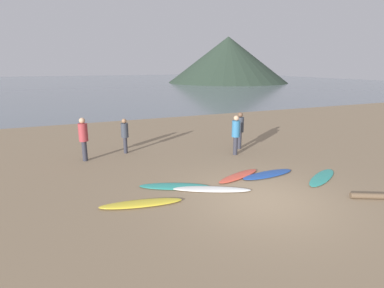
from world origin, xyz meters
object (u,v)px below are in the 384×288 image
object	(u,v)px
surfboard_1	(175,186)
person_1	(125,133)
surfboard_3	(239,176)
surfboard_5	(322,177)
surfboard_0	(141,203)
surfboard_2	(211,189)
person_0	(83,136)
person_3	(240,127)
person_2	(236,132)
surfboard_4	(268,174)

from	to	relation	value
surfboard_1	person_1	xyz separation A→B (m)	(-0.59, 4.63, 0.88)
surfboard_1	surfboard_3	size ratio (longest dim) A/B	1.12
surfboard_5	surfboard_0	bearing A→B (deg)	147.49
surfboard_2	person_0	bearing A→B (deg)	151.13
person_0	person_3	bearing A→B (deg)	-88.76
surfboard_1	surfboard_0	bearing A→B (deg)	-122.01
surfboard_3	person_0	world-z (taller)	person_0
surfboard_3	surfboard_5	bearing A→B (deg)	-46.15
surfboard_1	person_2	xyz separation A→B (m)	(3.75, 2.47, 0.99)
person_1	person_3	size ratio (longest dim) A/B	0.91
person_2	surfboard_4	bearing A→B (deg)	15.98
surfboard_3	surfboard_4	xyz separation A→B (m)	(1.04, -0.27, -0.00)
surfboard_3	person_1	bearing A→B (deg)	102.24
surfboard_0	person_1	xyz separation A→B (m)	(0.72, 5.49, 0.87)
surfboard_3	surfboard_0	bearing A→B (deg)	172.29
surfboard_5	person_2	bearing A→B (deg)	79.53
surfboard_5	person_2	world-z (taller)	person_2
surfboard_2	surfboard_3	bearing A→B (deg)	52.00
surfboard_1	surfboard_4	bearing A→B (deg)	20.15
person_1	person_3	distance (m)	5.24
surfboard_3	person_3	bearing A→B (deg)	37.48
person_2	surfboard_1	bearing A→B (deg)	-34.03
surfboard_0	surfboard_1	bearing A→B (deg)	43.33
surfboard_2	surfboard_4	world-z (taller)	surfboard_4
person_0	surfboard_2	bearing A→B (deg)	-137.36
surfboard_2	surfboard_1	bearing A→B (deg)	170.58
person_0	surfboard_5	bearing A→B (deg)	-118.05
surfboard_1	surfboard_5	bearing A→B (deg)	10.63
person_1	surfboard_2	bearing A→B (deg)	60.66
surfboard_0	surfboard_3	xyz separation A→B (m)	(3.70, 0.83, -0.00)
surfboard_2	person_0	xyz separation A→B (m)	(-3.30, 4.85, 1.01)
surfboard_2	person_1	bearing A→B (deg)	133.00
surfboard_2	surfboard_4	size ratio (longest dim) A/B	1.17
surfboard_2	person_3	bearing A→B (deg)	75.46
surfboard_3	person_2	distance (m)	3.00
surfboard_0	surfboard_3	bearing A→B (deg)	22.98
surfboard_5	person_2	xyz separation A→B (m)	(-1.23, 3.74, 0.99)
surfboard_2	person_2	world-z (taller)	person_2
surfboard_3	person_3	distance (m)	4.03
surfboard_1	person_2	world-z (taller)	person_2
surfboard_3	person_0	bearing A→B (deg)	118.24
surfboard_3	surfboard_5	size ratio (longest dim) A/B	0.93
surfboard_4	surfboard_1	bearing A→B (deg)	170.60
surfboard_1	surfboard_3	world-z (taller)	surfboard_3
surfboard_2	person_2	distance (m)	4.34
surfboard_2	surfboard_5	bearing A→B (deg)	18.82
surfboard_5	person_1	world-z (taller)	person_1
surfboard_3	person_2	bearing A→B (deg)	40.93
surfboard_2	person_0	world-z (taller)	person_0
person_1	surfboard_1	bearing A→B (deg)	51.84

